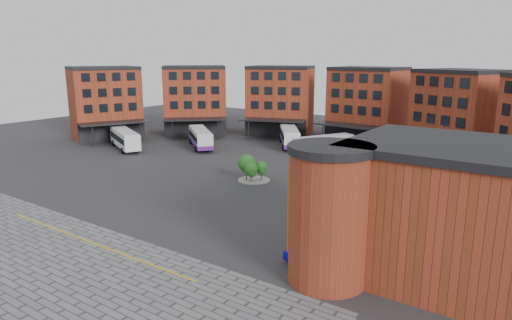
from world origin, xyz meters
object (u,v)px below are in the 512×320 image
Objects in this scene: bus_b at (200,138)px; blue_car at (307,259)px; bus_d at (326,144)px; bus_a at (125,138)px; bus_c at (289,136)px; bus_e at (375,156)px; tree_island at (251,167)px; bus_f at (423,177)px.

blue_car is at bearing -88.70° from bus_b.
bus_d is 2.62× the size of blue_car.
bus_c is (23.31, 19.55, -0.16)m from bus_a.
blue_car is (50.46, -22.97, -1.39)m from bus_a.
bus_c is 20.68m from bus_e.
bus_c is at bearing -10.82° from bus_b.
tree_island is 0.49× the size of bus_f.
bus_d is (31.57, 18.13, -0.42)m from bus_a.
bus_b is at bearing 63.11° from blue_car.
bus_d reaches higher than blue_car.
bus_d is at bearing 161.43° from bus_e.
bus_e is at bearing -47.03° from bus_a.
bus_b is at bearing -142.43° from bus_f.
bus_c is 1.32× the size of bus_f.
bus_e reaches higher than bus_b.
bus_a reaches higher than bus_d.
bus_f is at bearing -57.14° from bus_a.
bus_e is (19.44, -7.05, -0.02)m from bus_c.
bus_c reaches higher than bus_d.
bus_b is 41.50m from bus_f.
bus_a is at bearing -122.84° from bus_d.
bus_a is 1.14× the size of bus_d.
bus_f is at bearing 26.63° from tree_island.
tree_island reaches higher than bus_c.
bus_b is 16.70m from bus_c.
bus_b is at bearing -22.52° from bus_a.
bus_b reaches higher than bus_f.
bus_c is (12.92, 10.58, 0.03)m from bus_b.
bus_e is (11.18, -5.63, 0.24)m from bus_d.
bus_b is at bearing -165.62° from bus_e.
bus_d is at bearing -26.75° from bus_b.
bus_a is at bearing 77.20° from blue_car.
bus_a reaches higher than bus_f.
bus_d is (21.18, 9.16, -0.23)m from bus_b.
bus_d is at bearing 90.04° from tree_island.
bus_f is 28.63m from blue_car.
tree_island is 0.37× the size of bus_c.
bus_b is 1.05× the size of bus_d.
bus_a is at bearing -131.59° from bus_f.
bus_e reaches higher than bus_d.
tree_island reaches higher than bus_e.
bus_a is 3.00× the size of blue_car.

